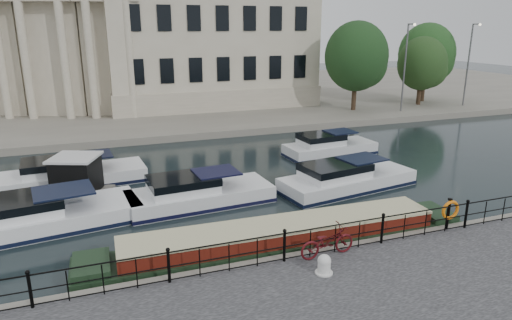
{
  "coord_description": "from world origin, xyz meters",
  "views": [
    {
      "loc": [
        -5.81,
        -15.34,
        8.48
      ],
      "look_at": [
        0.5,
        2.0,
        3.0
      ],
      "focal_mm": 32.0,
      "sensor_mm": 36.0,
      "label": 1
    }
  ],
  "objects_px": {
    "narrowboat": "(283,243)",
    "harbour_hut": "(77,178)",
    "mooring_bollard": "(324,264)",
    "life_ring_post": "(450,210)",
    "bicycle": "(327,242)"
  },
  "relations": [
    {
      "from": "mooring_bollard",
      "to": "harbour_hut",
      "type": "bearing_deg",
      "value": 122.96
    },
    {
      "from": "mooring_bollard",
      "to": "narrowboat",
      "type": "height_order",
      "value": "mooring_bollard"
    },
    {
      "from": "mooring_bollard",
      "to": "harbour_hut",
      "type": "distance_m",
      "value": 14.33
    },
    {
      "from": "harbour_hut",
      "to": "narrowboat",
      "type": "bearing_deg",
      "value": -28.81
    },
    {
      "from": "bicycle",
      "to": "mooring_bollard",
      "type": "height_order",
      "value": "bicycle"
    },
    {
      "from": "narrowboat",
      "to": "mooring_bollard",
      "type": "bearing_deg",
      "value": -83.17
    },
    {
      "from": "harbour_hut",
      "to": "life_ring_post",
      "type": "bearing_deg",
      "value": -15.38
    },
    {
      "from": "mooring_bollard",
      "to": "life_ring_post",
      "type": "height_order",
      "value": "life_ring_post"
    },
    {
      "from": "harbour_hut",
      "to": "bicycle",
      "type": "bearing_deg",
      "value": -30.57
    },
    {
      "from": "bicycle",
      "to": "life_ring_post",
      "type": "xyz_separation_m",
      "value": [
        5.65,
        0.27,
        0.27
      ]
    },
    {
      "from": "bicycle",
      "to": "life_ring_post",
      "type": "bearing_deg",
      "value": -91.01
    },
    {
      "from": "mooring_bollard",
      "to": "life_ring_post",
      "type": "xyz_separation_m",
      "value": [
        6.3,
        1.28,
        0.51
      ]
    },
    {
      "from": "life_ring_post",
      "to": "harbour_hut",
      "type": "xyz_separation_m",
      "value": [
        -14.1,
        10.74,
        -0.43
      ]
    },
    {
      "from": "narrowboat",
      "to": "harbour_hut",
      "type": "relative_size",
      "value": 4.16
    },
    {
      "from": "narrowboat",
      "to": "harbour_hut",
      "type": "distance_m",
      "value": 11.9
    }
  ]
}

